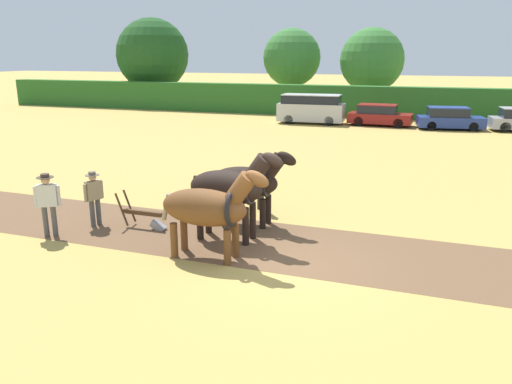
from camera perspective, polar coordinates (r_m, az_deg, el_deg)
ground_plane at (r=12.20m, az=2.52°, el=-7.95°), size 240.00×240.00×0.00m
plowed_furrow_strip at (r=16.42m, az=-20.85°, el=-2.76°), size 35.66×3.65×0.01m
hedgerow at (r=41.09m, az=14.92°, el=9.86°), size 72.35×1.43×2.47m
tree_far_left at (r=51.86m, az=-11.74°, el=15.10°), size 7.04×7.04×8.37m
tree_left at (r=48.88m, az=4.11°, el=15.06°), size 5.41×5.41×7.30m
tree_center_left at (r=46.90m, az=13.10°, el=14.46°), size 5.64×5.64×7.21m
draft_horse_lead_left at (r=12.04m, az=-5.46°, el=-1.75°), size 2.89×0.97×2.37m
draft_horse_lead_right at (r=13.20m, az=-3.00°, el=0.49°), size 2.75×0.99×2.54m
draft_horse_trail_left at (r=14.46m, az=-0.94°, el=1.17°), size 2.72×0.94×2.32m
plow at (r=14.68m, az=-12.41°, el=-2.90°), size 1.50×0.46×1.13m
farmer_at_plow at (r=15.17m, az=-18.04°, el=-0.29°), size 0.40×0.61×1.61m
farmer_beside_team at (r=15.86m, az=0.54°, el=1.12°), size 0.46×0.51×1.60m
farmer_onlooker_left at (r=14.64m, az=-22.72°, el=-0.82°), size 0.61×0.45×1.77m
parked_van at (r=36.97m, az=6.32°, el=9.45°), size 4.79×2.14×2.09m
parked_car_left at (r=36.63m, az=13.90°, el=8.50°), size 4.44×2.00×1.49m
parked_car_center_left at (r=36.18m, az=21.24°, el=7.82°), size 4.47×2.47×1.49m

